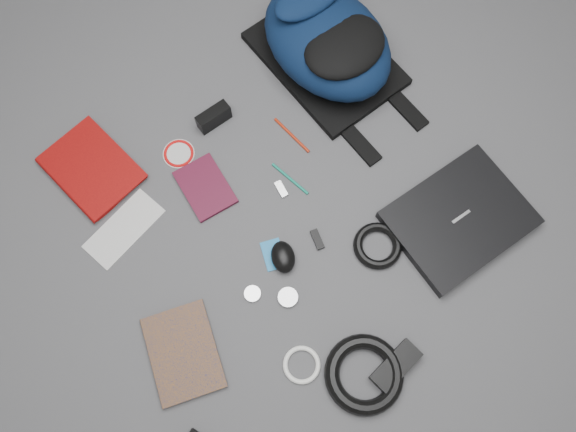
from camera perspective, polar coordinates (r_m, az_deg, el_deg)
ground at (r=1.51m, az=0.00°, el=-0.24°), size 4.00×4.00×0.00m
backpack at (r=1.65m, az=3.99°, el=17.34°), size 0.34×0.48×0.20m
laptop at (r=1.56m, az=16.99°, el=-0.26°), size 0.36×0.28×0.03m
textbook_red at (r=1.63m, az=-21.79°, el=2.30°), size 0.23×0.28×0.03m
comic_book at (r=1.47m, az=-13.74°, el=-14.37°), size 0.22×0.26×0.02m
envelope at (r=1.56m, az=-16.32°, el=-1.24°), size 0.23×0.15×0.00m
dvd_case at (r=1.55m, az=-8.41°, el=2.90°), size 0.13×0.18×0.01m
compact_camera at (r=1.61m, az=-7.56°, el=9.92°), size 0.10×0.04×0.06m
sticker_disc at (r=1.60m, az=-11.04°, el=6.23°), size 0.11×0.11×0.00m
pen_teal at (r=1.54m, az=0.21°, el=3.81°), size 0.03×0.13×0.01m
pen_red at (r=1.60m, az=0.39°, el=8.21°), size 0.02×0.14×0.01m
id_badge at (r=1.48m, az=-1.50°, el=-3.94°), size 0.08×0.09×0.00m
usb_black at (r=1.49m, az=2.99°, el=-2.39°), size 0.03×0.06×0.01m
usb_silver at (r=1.53m, az=-0.70°, el=2.74°), size 0.03×0.05×0.01m
mouse at (r=1.46m, az=-0.50°, el=-4.19°), size 0.09×0.10×0.05m
headphone_left at (r=1.46m, az=-3.63°, el=-7.89°), size 0.04×0.04×0.01m
headphone_right at (r=1.45m, az=-0.01°, el=-8.27°), size 0.07×0.07×0.01m
cable_coil at (r=1.49m, az=9.09°, el=-3.00°), size 0.15×0.15×0.02m
power_brick at (r=1.44m, az=10.88°, el=-14.75°), size 0.14×0.07×0.03m
power_cord_coil at (r=1.43m, az=7.73°, el=-15.64°), size 0.21×0.21×0.04m
white_cable_coil at (r=1.43m, az=1.40°, el=-14.88°), size 0.12×0.12×0.01m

